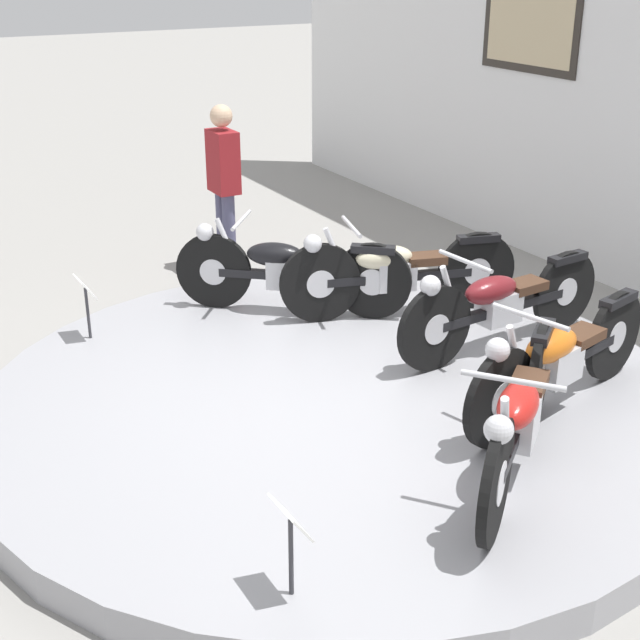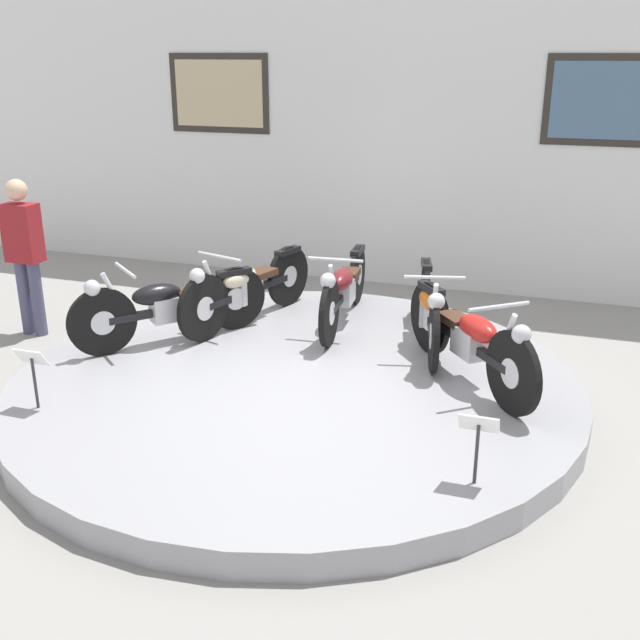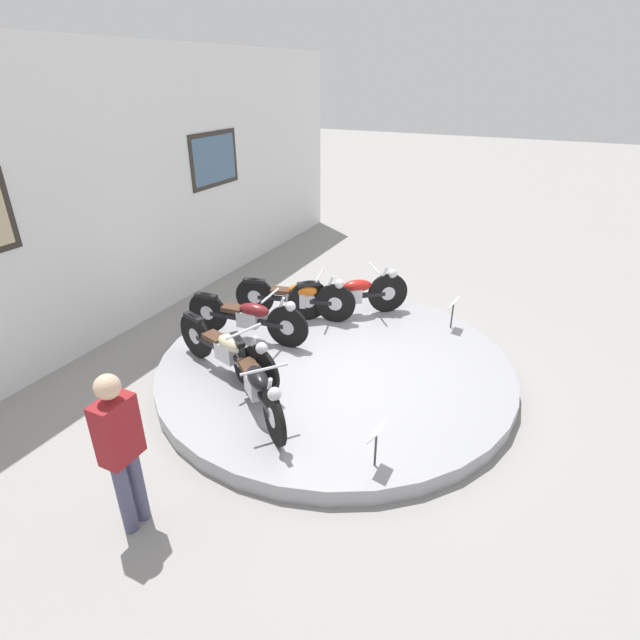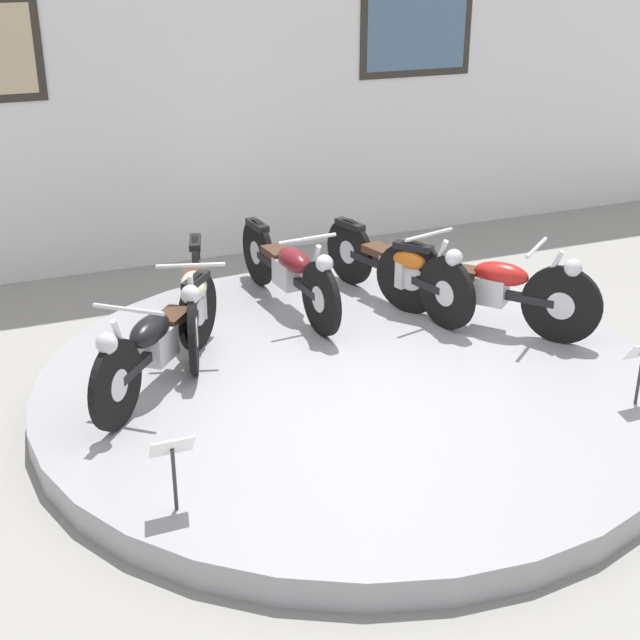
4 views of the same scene
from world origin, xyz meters
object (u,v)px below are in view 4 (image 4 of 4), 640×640
(motorcycle_black, at_px, (157,339))
(motorcycle_maroon, at_px, (289,269))
(motorcycle_red, at_px, (489,285))
(info_placard_front_left, at_px, (173,457))
(motorcycle_cream, at_px, (195,294))
(motorcycle_orange, at_px, (398,266))

(motorcycle_black, height_order, motorcycle_maroon, motorcycle_maroon)
(motorcycle_black, height_order, motorcycle_red, motorcycle_red)
(motorcycle_black, bearing_deg, motorcycle_red, 0.02)
(info_placard_front_left, bearing_deg, motorcycle_cream, 72.04)
(info_placard_front_left, bearing_deg, motorcycle_maroon, 57.05)
(motorcycle_orange, height_order, motorcycle_red, motorcycle_red)
(motorcycle_orange, relative_size, motorcycle_red, 1.21)
(motorcycle_orange, bearing_deg, motorcycle_maroon, 162.40)
(motorcycle_maroon, bearing_deg, info_placard_front_left, -122.95)
(motorcycle_orange, bearing_deg, motorcycle_black, -162.65)
(motorcycle_black, bearing_deg, motorcycle_orange, 17.35)
(motorcycle_red, bearing_deg, motorcycle_maroon, 143.88)
(motorcycle_red, xyz_separation_m, info_placard_front_left, (-3.16, -1.61, -0.03))
(motorcycle_orange, distance_m, info_placard_front_left, 3.57)
(motorcycle_red, bearing_deg, motorcycle_black, -179.98)
(motorcycle_cream, distance_m, motorcycle_orange, 1.91)
(motorcycle_black, distance_m, motorcycle_orange, 2.51)
(motorcycle_cream, xyz_separation_m, info_placard_front_left, (-0.77, -2.36, -0.03))
(motorcycle_black, relative_size, motorcycle_maroon, 0.79)
(motorcycle_cream, distance_m, motorcycle_maroon, 1.01)
(motorcycle_black, relative_size, motorcycle_red, 0.98)
(motorcycle_maroon, relative_size, info_placard_front_left, 3.90)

